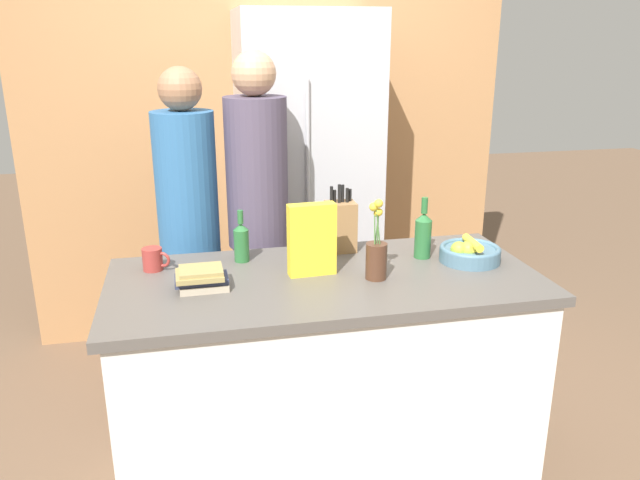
% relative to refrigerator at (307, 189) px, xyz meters
% --- Properties ---
extents(ground_plane, '(14.00, 14.00, 0.00)m').
position_rel_refrigerator_xyz_m(ground_plane, '(-0.17, -1.20, -0.98)').
color(ground_plane, brown).
extents(kitchen_island, '(1.70, 0.79, 0.91)m').
position_rel_refrigerator_xyz_m(kitchen_island, '(-0.17, -1.20, -0.52)').
color(kitchen_island, silver).
rests_on(kitchen_island, ground_plane).
extents(back_wall_wood, '(2.90, 0.12, 2.60)m').
position_rel_refrigerator_xyz_m(back_wall_wood, '(-0.17, 0.36, 0.32)').
color(back_wall_wood, '#AD7A4C').
rests_on(back_wall_wood, ground_plane).
extents(refrigerator, '(0.75, 0.63, 1.95)m').
position_rel_refrigerator_xyz_m(refrigerator, '(0.00, 0.00, 0.00)').
color(refrigerator, '#B7B7BC').
rests_on(refrigerator, ground_plane).
extents(fruit_bowl, '(0.25, 0.25, 0.11)m').
position_rel_refrigerator_xyz_m(fruit_bowl, '(0.46, -1.16, -0.03)').
color(fruit_bowl, slate).
rests_on(fruit_bowl, kitchen_island).
extents(knife_block, '(0.13, 0.11, 0.30)m').
position_rel_refrigerator_xyz_m(knife_block, '(-0.03, -0.91, 0.05)').
color(knife_block, olive).
rests_on(knife_block, kitchen_island).
extents(flower_vase, '(0.08, 0.08, 0.32)m').
position_rel_refrigerator_xyz_m(flower_vase, '(0.02, -1.26, 0.03)').
color(flower_vase, '#4C2D1E').
rests_on(flower_vase, kitchen_island).
extents(cereal_box, '(0.19, 0.07, 0.29)m').
position_rel_refrigerator_xyz_m(cereal_box, '(-0.21, -1.16, 0.08)').
color(cereal_box, yellow).
rests_on(cereal_box, kitchen_island).
extents(coffee_mug, '(0.11, 0.08, 0.09)m').
position_rel_refrigerator_xyz_m(coffee_mug, '(-0.83, -0.98, -0.02)').
color(coffee_mug, '#99332D').
rests_on(coffee_mug, kitchen_island).
extents(book_stack, '(0.20, 0.14, 0.08)m').
position_rel_refrigerator_xyz_m(book_stack, '(-0.65, -1.23, -0.03)').
color(book_stack, '#B7A88E').
rests_on(book_stack, kitchen_island).
extents(bottle_oil, '(0.07, 0.07, 0.26)m').
position_rel_refrigerator_xyz_m(bottle_oil, '(0.29, -1.07, 0.04)').
color(bottle_oil, '#286633').
rests_on(bottle_oil, kitchen_island).
extents(bottle_vinegar, '(0.06, 0.06, 0.22)m').
position_rel_refrigerator_xyz_m(bottle_vinegar, '(-0.47, -0.95, 0.02)').
color(bottle_vinegar, '#286633').
rests_on(bottle_vinegar, kitchen_island).
extents(person_at_sink, '(0.29, 0.29, 1.69)m').
position_rel_refrigerator_xyz_m(person_at_sink, '(-0.68, -0.53, -0.01)').
color(person_at_sink, '#383842').
rests_on(person_at_sink, ground_plane).
extents(person_in_blue, '(0.29, 0.29, 1.76)m').
position_rel_refrigerator_xyz_m(person_in_blue, '(-0.35, -0.55, 0.03)').
color(person_in_blue, '#383842').
rests_on(person_in_blue, ground_plane).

